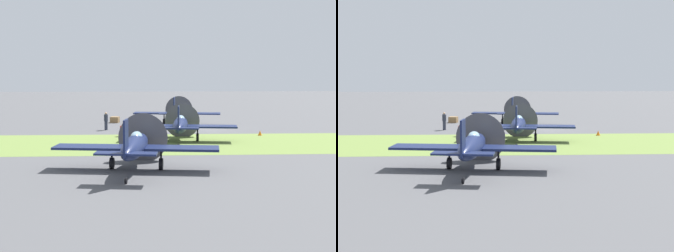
{
  "view_description": "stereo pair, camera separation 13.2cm",
  "coord_description": "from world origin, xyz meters",
  "views": [
    {
      "loc": [
        -6.17,
        -48.89,
        5.86
      ],
      "look_at": [
        -4.1,
        -9.07,
        1.28
      ],
      "focal_mm": 53.43,
      "sensor_mm": 36.0,
      "label": 1
    },
    {
      "loc": [
        -6.04,
        -48.9,
        5.86
      ],
      "look_at": [
        -4.1,
        -9.07,
        1.28
      ],
      "focal_mm": 53.43,
      "sensor_mm": 36.0,
      "label": 2
    }
  ],
  "objects": [
    {
      "name": "fuel_drum",
      "position": [
        -7.82,
        -5.56,
        0.45
      ],
      "size": [
        0.6,
        0.6,
        0.9
      ],
      "primitive_type": "cylinder",
      "color": "maroon",
      "rests_on": "ground"
    },
    {
      "name": "ground_crew_chief",
      "position": [
        -9.65,
        -1.04,
        0.91
      ],
      "size": [
        0.38,
        0.62,
        1.73
      ],
      "rotation": [
        0.0,
        0.0,
        4.95
      ],
      "color": "#2D3342",
      "rests_on": "ground"
    },
    {
      "name": "airplane_trail",
      "position": [
        -6.57,
        -20.43,
        1.44
      ],
      "size": [
        9.74,
        7.74,
        3.45
      ],
      "rotation": [
        0.0,
        0.0,
        -0.13
      ],
      "color": "#141E47",
      "rests_on": "ground"
    },
    {
      "name": "airplane_lead",
      "position": [
        -2.58,
        2.77,
        1.36
      ],
      "size": [
        9.16,
        7.29,
        3.24
      ],
      "rotation": [
        0.0,
        0.0,
        -0.15
      ],
      "color": "#141E47",
      "rests_on": "ground"
    },
    {
      "name": "runway_marker_cone",
      "position": [
        4.2,
        -5.69,
        0.22
      ],
      "size": [
        0.36,
        0.36,
        0.44
      ],
      "primitive_type": "cone",
      "color": "orange",
      "rests_on": "ground"
    },
    {
      "name": "ground_plane",
      "position": [
        0.0,
        0.0,
        0.0
      ],
      "size": [
        160.0,
        160.0,
        0.0
      ],
      "primitive_type": "plane",
      "color": "#515154"
    },
    {
      "name": "supply_crate",
      "position": [
        -9.17,
        5.58,
        0.32
      ],
      "size": [
        1.06,
        1.06,
        0.64
      ],
      "primitive_type": "cube",
      "rotation": [
        0.0,
        0.0,
        1.37
      ],
      "color": "olive",
      "rests_on": "ground"
    },
    {
      "name": "airplane_wingman",
      "position": [
        -3.1,
        -9.09,
        1.36
      ],
      "size": [
        9.2,
        7.3,
        3.26
      ],
      "rotation": [
        0.0,
        0.0,
        -0.12
      ],
      "color": "#141E47",
      "rests_on": "ground"
    },
    {
      "name": "grass_verge",
      "position": [
        0.0,
        -10.0,
        0.0
      ],
      "size": [
        120.0,
        11.0,
        0.01
      ],
      "primitive_type": "cube",
      "color": "olive",
      "rests_on": "ground"
    }
  ]
}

